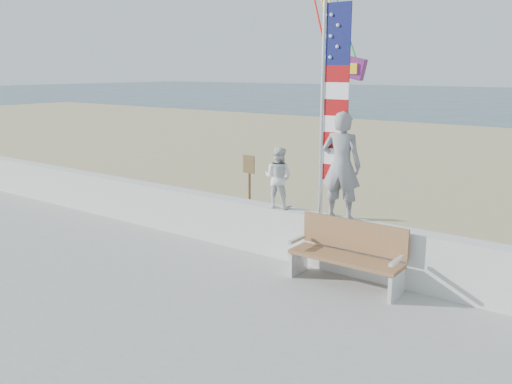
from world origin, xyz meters
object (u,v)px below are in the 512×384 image
(adult, at_px, (341,166))
(child, at_px, (278,177))
(bench, at_px, (348,253))
(flag, at_px, (330,101))

(adult, bearing_deg, child, -10.58)
(bench, relative_size, flag, 0.51)
(flag, bearing_deg, bench, -34.77)
(adult, distance_m, child, 1.28)
(child, distance_m, flag, 1.68)
(child, height_order, bench, child)
(child, relative_size, flag, 0.31)
(child, xyz_separation_m, flag, (0.98, -0.00, 1.37))
(adult, height_order, child, adult)
(child, bearing_deg, bench, 156.89)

